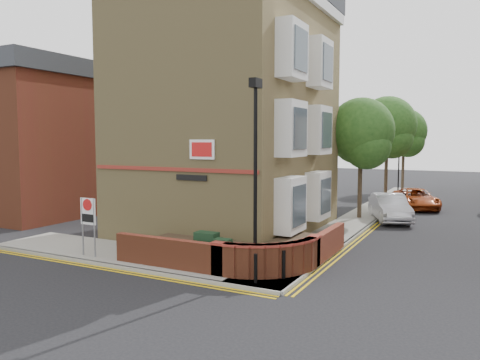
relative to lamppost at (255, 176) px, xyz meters
name	(u,v)px	position (x,y,z in m)	size (l,w,h in m)	color
ground	(194,281)	(-1.60, -1.20, -3.34)	(120.00, 120.00, 0.00)	black
pavement_corner	(138,256)	(-5.10, 0.30, -3.28)	(13.00, 3.00, 0.12)	gray
pavement_main	(367,213)	(0.40, 14.80, -3.28)	(2.00, 32.00, 0.12)	gray
kerb_side	(110,266)	(-5.10, -1.20, -3.28)	(13.00, 0.15, 0.12)	gray
kerb_main_near	(384,215)	(1.40, 14.80, -3.28)	(0.15, 32.00, 0.12)	gray
yellow_lines_side	(105,269)	(-5.10, -1.45, -3.34)	(13.00, 0.28, 0.01)	gold
yellow_lines_main	(388,216)	(1.65, 14.80, -3.34)	(0.28, 32.00, 0.01)	gold
corner_building	(233,104)	(-4.44, 6.80, 2.88)	(8.95, 10.40, 13.60)	#998651
garden_wall	(231,263)	(-1.60, 1.30, -3.34)	(6.80, 6.00, 1.20)	brown
lamppost	(255,176)	(0.00, 0.00, 0.00)	(0.25, 0.50, 6.30)	black
utility_cabinet_large	(207,249)	(-1.90, 0.10, -2.62)	(0.80, 0.45, 1.20)	#16321B
utility_cabinet_small	(223,255)	(-1.10, -0.20, -2.67)	(0.55, 0.40, 1.10)	#16321B
bollard_near	(256,268)	(0.40, -0.80, -2.77)	(0.11, 0.11, 0.90)	black
bollard_far	(284,265)	(1.00, 0.00, -2.77)	(0.11, 0.11, 0.90)	black
zone_sign	(88,216)	(-6.60, -0.70, -1.70)	(0.72, 0.07, 2.20)	slate
side_building	(58,139)	(-16.60, 6.80, 1.20)	(6.40, 10.40, 9.00)	brown
tree_near	(361,136)	(0.40, 12.85, 1.36)	(3.64, 3.65, 6.70)	#382B1E
tree_mid	(387,129)	(0.40, 20.85, 1.85)	(4.03, 4.03, 7.42)	#382B1E
tree_far	(404,134)	(0.40, 28.85, 1.57)	(3.81, 3.81, 7.00)	#382B1E
traffic_light_assembly	(399,162)	(0.80, 23.80, -0.56)	(0.20, 0.16, 4.20)	black
silver_car_near	(390,207)	(2.00, 13.10, -2.60)	(1.57, 4.51, 1.49)	#BBBBC4
red_car_main	(416,199)	(2.70, 18.63, -2.69)	(2.17, 4.71, 1.31)	#9A3710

